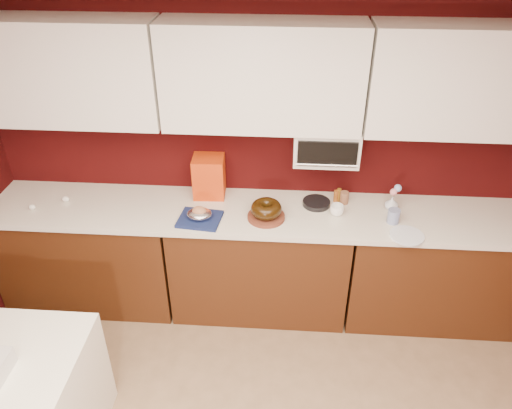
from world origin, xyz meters
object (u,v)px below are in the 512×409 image
object	(u,v)px
foil_ham_nest	(199,214)
pandoro_box	(209,176)
coffee_mug	(337,209)
dining_table	(1,406)
blue_jar	(394,216)
bundt_cake	(266,209)
toaster_oven	(326,144)
flower_vase	(392,203)

from	to	relation	value
foil_ham_nest	pandoro_box	world-z (taller)	pandoro_box
coffee_mug	dining_table	bearing A→B (deg)	-145.69
blue_jar	bundt_cake	bearing A→B (deg)	-179.08
toaster_oven	coffee_mug	size ratio (longest dim) A/B	4.67
pandoro_box	dining_table	bearing A→B (deg)	-125.46
toaster_oven	blue_jar	xyz separation A→B (m)	(0.49, -0.24, -0.42)
foil_ham_nest	coffee_mug	distance (m)	0.98
bundt_cake	blue_jar	world-z (taller)	bundt_cake
coffee_mug	blue_jar	size ratio (longest dim) A/B	0.94
coffee_mug	blue_jar	world-z (taller)	blue_jar
foil_ham_nest	flower_vase	xyz separation A→B (m)	(1.37, 0.24, 0.00)
pandoro_box	blue_jar	world-z (taller)	pandoro_box
dining_table	pandoro_box	distance (m)	1.97
dining_table	pandoro_box	world-z (taller)	pandoro_box
dining_table	pandoro_box	bearing A→B (deg)	57.02
dining_table	coffee_mug	distance (m)	2.43
toaster_oven	coffee_mug	distance (m)	0.47
coffee_mug	toaster_oven	bearing A→B (deg)	120.10
dining_table	pandoro_box	size ratio (longest dim) A/B	3.19
toaster_oven	pandoro_box	size ratio (longest dim) A/B	1.44
bundt_cake	blue_jar	xyz separation A→B (m)	(0.89, 0.01, -0.03)
bundt_cake	toaster_oven	bearing A→B (deg)	32.38
dining_table	coffee_mug	world-z (taller)	coffee_mug
bundt_cake	pandoro_box	distance (m)	0.54
blue_jar	coffee_mug	bearing A→B (deg)	170.35
toaster_oven	flower_vase	world-z (taller)	toaster_oven
pandoro_box	toaster_oven	bearing A→B (deg)	-5.35
bundt_cake	coffee_mug	world-z (taller)	bundt_cake
pandoro_box	coffee_mug	xyz separation A→B (m)	(0.95, -0.22, -0.11)
toaster_oven	coffee_mug	world-z (taller)	toaster_oven
toaster_oven	blue_jar	distance (m)	0.69
bundt_cake	flower_vase	world-z (taller)	bundt_cake
foil_ham_nest	bundt_cake	bearing A→B (deg)	7.41
flower_vase	bundt_cake	bearing A→B (deg)	-168.67
foil_ham_nest	coffee_mug	size ratio (longest dim) A/B	1.81
coffee_mug	bundt_cake	bearing A→B (deg)	-170.93
pandoro_box	blue_jar	bearing A→B (deg)	-14.41
flower_vase	dining_table	bearing A→B (deg)	-148.65
toaster_oven	dining_table	world-z (taller)	toaster_oven
foil_ham_nest	pandoro_box	xyz separation A→B (m)	(0.02, 0.36, 0.10)
toaster_oven	flower_vase	distance (m)	0.66
coffee_mug	flower_vase	xyz separation A→B (m)	(0.40, 0.10, 0.01)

